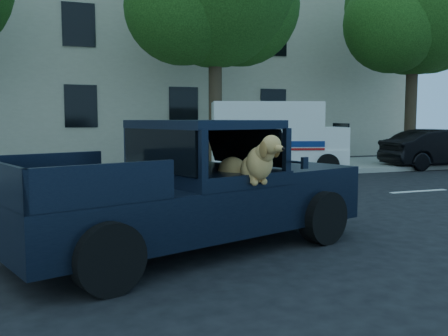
# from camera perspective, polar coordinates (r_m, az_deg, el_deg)

# --- Properties ---
(ground) EXTENTS (120.00, 120.00, 0.00)m
(ground) POSITION_cam_1_polar(r_m,az_deg,el_deg) (6.36, -15.47, -10.48)
(ground) COLOR black
(ground) RESTS_ON ground
(far_sidewalk) EXTENTS (60.00, 4.00, 0.15)m
(far_sidewalk) POSITION_cam_1_polar(r_m,az_deg,el_deg) (15.39, -18.34, -0.82)
(far_sidewalk) COLOR gray
(far_sidewalk) RESTS_ON ground
(lane_stripes) EXTENTS (21.60, 0.14, 0.01)m
(lane_stripes) POSITION_cam_1_polar(r_m,az_deg,el_deg) (9.96, -5.57, -4.39)
(lane_stripes) COLOR silver
(lane_stripes) RESTS_ON ground
(street_tree_right) EXTENTS (6.00, 5.20, 8.60)m
(street_tree_right) POSITION_cam_1_polar(r_m,az_deg,el_deg) (21.09, 20.95, 16.18)
(street_tree_right) COLOR #332619
(street_tree_right) RESTS_ON ground
(building_main) EXTENTS (26.00, 6.00, 9.00)m
(building_main) POSITION_cam_1_polar(r_m,az_deg,el_deg) (23.02, -11.67, 12.46)
(building_main) COLOR beige
(building_main) RESTS_ON ground
(pickup_truck) EXTENTS (5.16, 3.29, 1.73)m
(pickup_truck) POSITION_cam_1_polar(r_m,az_deg,el_deg) (6.63, -4.47, -4.45)
(pickup_truck) COLOR black
(pickup_truck) RESTS_ON ground
(mail_truck) EXTENTS (4.47, 3.02, 2.25)m
(mail_truck) POSITION_cam_1_polar(r_m,az_deg,el_deg) (15.89, 5.74, 2.93)
(mail_truck) COLOR silver
(mail_truck) RESTS_ON ground
(parked_sedan) EXTENTS (1.85, 4.26, 1.36)m
(parked_sedan) POSITION_cam_1_polar(r_m,az_deg,el_deg) (18.93, 23.57, 2.01)
(parked_sedan) COLOR black
(parked_sedan) RESTS_ON ground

